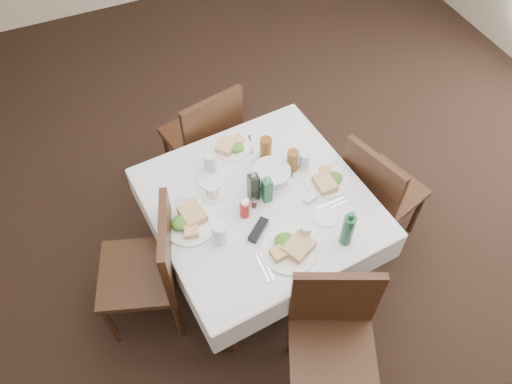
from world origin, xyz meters
TOP-DOWN VIEW (x-y plane):
  - ground_plane at (0.00, 0.00)m, footprint 7.00×7.00m
  - room_shell at (0.00, 0.00)m, footprint 6.04×7.04m
  - dining_table at (-0.22, -0.08)m, footprint 1.32×1.32m
  - chair_north at (-0.27, 0.74)m, footprint 0.55×0.55m
  - chair_south at (-0.15, -0.89)m, footprint 0.60×0.60m
  - chair_east at (0.58, -0.16)m, footprint 0.56×0.56m
  - chair_west at (-0.91, -0.12)m, footprint 0.58×0.58m
  - meal_north at (-0.21, 0.37)m, footprint 0.25×0.25m
  - meal_south at (-0.20, -0.45)m, footprint 0.30×0.30m
  - meal_east at (0.21, -0.12)m, footprint 0.26×0.26m
  - meal_west at (-0.65, -0.07)m, footprint 0.30×0.30m
  - side_plate_a at (-0.42, 0.19)m, footprint 0.18×0.18m
  - side_plate_b at (0.08, -0.34)m, footprint 0.14×0.14m
  - water_n at (-0.39, 0.25)m, footprint 0.08×0.08m
  - water_s at (-0.09, -0.41)m, footprint 0.06×0.06m
  - water_e at (0.13, 0.05)m, footprint 0.06×0.06m
  - water_w at (-0.53, -0.24)m, footprint 0.08×0.08m
  - iced_tea_a at (-0.05, 0.22)m, footprint 0.07×0.07m
  - iced_tea_b at (0.06, 0.06)m, footprint 0.07×0.07m
  - bread_basket at (-0.09, 0.04)m, footprint 0.25×0.25m
  - oil_cruet_dark at (-0.24, -0.04)m, footprint 0.06×0.06m
  - oil_cruet_green at (-0.18, -0.09)m, footprint 0.05×0.05m
  - ketchup_bottle at (-0.34, -0.14)m, footprint 0.06×0.06m
  - salt_shaker at (-0.31, -0.10)m, footprint 0.03×0.03m
  - pepper_shaker at (-0.27, -0.11)m, footprint 0.03×0.03m
  - coffee_mug at (-0.45, 0.07)m, footprint 0.12×0.12m
  - sunglasses at (-0.31, -0.27)m, footprint 0.16×0.14m
  - green_bottle at (0.10, -0.52)m, footprint 0.07×0.07m
  - sugar_caddy at (0.05, -0.20)m, footprint 0.09×0.06m
  - cutlery_n at (-0.10, 0.35)m, footprint 0.08×0.16m
  - cutlery_s at (-0.37, -0.49)m, footprint 0.05×0.18m
  - cutlery_e at (0.15, -0.28)m, footprint 0.19×0.06m
  - cutlery_w at (-0.60, 0.08)m, footprint 0.16×0.09m

SIDE VIEW (x-z plane):
  - ground_plane at x=0.00m, z-range 0.00..0.00m
  - chair_east at x=0.58m, z-range 0.07..1.01m
  - chair_north at x=-0.27m, z-range 0.07..1.04m
  - chair_south at x=-0.15m, z-range 0.07..1.04m
  - chair_west at x=-0.91m, z-range 0.07..1.05m
  - dining_table at x=-0.22m, z-range 0.29..1.06m
  - cutlery_w at x=-0.60m, z-range 0.76..0.77m
  - cutlery_n at x=-0.10m, z-range 0.76..0.77m
  - cutlery_s at x=-0.37m, z-range 0.76..0.77m
  - cutlery_e at x=0.15m, z-range 0.76..0.77m
  - side_plate_b at x=0.08m, z-range 0.76..0.77m
  - side_plate_a at x=-0.42m, z-range 0.76..0.78m
  - sunglasses at x=-0.31m, z-range 0.76..0.80m
  - meal_north at x=-0.21m, z-range 0.76..0.81m
  - sugar_caddy at x=0.05m, z-range 0.76..0.80m
  - meal_east at x=0.21m, z-range 0.76..0.81m
  - meal_west at x=-0.65m, z-range 0.76..0.82m
  - meal_south at x=-0.20m, z-range 0.75..0.82m
  - pepper_shaker at x=-0.27m, z-range 0.76..0.83m
  - salt_shaker at x=-0.31m, z-range 0.76..0.84m
  - bread_basket at x=-0.09m, z-range 0.76..0.84m
  - coffee_mug at x=-0.45m, z-range 0.76..0.85m
  - water_s at x=-0.09m, z-range 0.76..0.87m
  - ketchup_bottle at x=-0.34m, z-range 0.76..0.88m
  - water_e at x=0.13m, z-range 0.76..0.88m
  - water_w at x=-0.53m, z-range 0.76..0.90m
  - water_n at x=-0.39m, z-range 0.76..0.90m
  - iced_tea_b at x=0.06m, z-range 0.76..0.91m
  - iced_tea_a at x=-0.05m, z-range 0.76..0.92m
  - oil_cruet_green at x=-0.18m, z-range 0.75..0.96m
  - oil_cruet_dark at x=-0.24m, z-range 0.74..0.99m
  - green_bottle at x=0.10m, z-range 0.75..1.01m
  - room_shell at x=0.00m, z-range 0.31..3.11m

